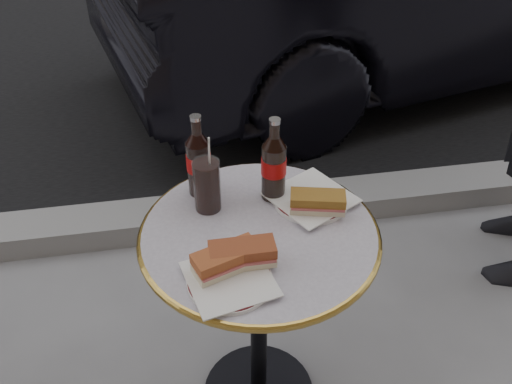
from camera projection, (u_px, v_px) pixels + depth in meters
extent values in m
cube|color=gray|center=(224.00, 213.00, 2.57)|extent=(40.00, 0.20, 0.12)
cylinder|color=white|center=(230.00, 281.00, 1.31)|extent=(0.21, 0.21, 0.01)
cylinder|color=white|center=(311.00, 199.00, 1.55)|extent=(0.26, 0.26, 0.01)
cube|color=#A7512A|center=(226.00, 261.00, 1.31)|extent=(0.17, 0.12, 0.05)
cube|color=brown|center=(242.00, 255.00, 1.33)|extent=(0.15, 0.07, 0.05)
cube|color=olive|center=(318.00, 203.00, 1.49)|extent=(0.15, 0.10, 0.05)
cylinder|color=black|center=(207.00, 185.00, 1.48)|extent=(0.09, 0.09, 0.15)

